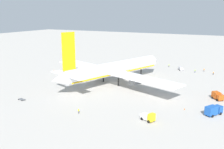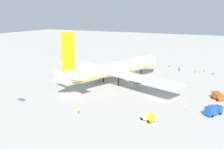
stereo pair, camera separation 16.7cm
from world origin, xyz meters
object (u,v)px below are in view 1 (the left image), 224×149
at_px(ground_worker_1, 204,70).
at_px(airliner, 113,69).
at_px(service_truck_1, 217,96).
at_px(ground_worker_3, 79,111).
at_px(baggage_cart_0, 22,99).
at_px(ground_worker_4, 213,73).
at_px(traffic_cone_1, 185,109).
at_px(ground_worker_2, 169,65).
at_px(service_truck_0, 148,117).
at_px(service_van, 181,69).
at_px(service_truck_2, 213,110).
at_px(traffic_cone_0, 54,70).
at_px(ground_worker_0, 195,71).

bearing_deg(ground_worker_1, airliner, 142.67).
xyz_separation_m(airliner, service_truck_1, (-2.70, -47.11, -5.27)).
distance_m(service_truck_1, ground_worker_3, 54.09).
relative_size(baggage_cart_0, ground_worker_1, 2.04).
bearing_deg(airliner, ground_worker_1, -37.33).
relative_size(ground_worker_4, traffic_cone_1, 3.09).
bearing_deg(ground_worker_2, traffic_cone_1, -160.73).
distance_m(ground_worker_1, traffic_cone_1, 65.79).
bearing_deg(ground_worker_2, service_truck_0, -169.12).
relative_size(ground_worker_3, ground_worker_4, 1.01).
height_order(service_van, traffic_cone_1, service_van).
height_order(service_truck_1, traffic_cone_1, service_truck_1).
xyz_separation_m(service_truck_1, ground_worker_4, (43.41, 6.25, -0.70)).
xyz_separation_m(service_van, ground_worker_2, (6.94, 8.80, -0.19)).
xyz_separation_m(service_truck_1, service_truck_2, (-17.30, -0.43, 0.18)).
bearing_deg(airliner, service_truck_0, -138.81).
bearing_deg(service_truck_2, service_truck_0, 129.19).
xyz_separation_m(airliner, ground_worker_4, (40.70, -40.87, -5.97)).
relative_size(baggage_cart_0, traffic_cone_0, 6.59).
relative_size(service_truck_0, baggage_cart_0, 1.39).
bearing_deg(traffic_cone_0, service_truck_0, -120.48).
bearing_deg(service_truck_2, traffic_cone_0, 72.40).
bearing_deg(ground_worker_2, ground_worker_4, -109.40).
bearing_deg(ground_worker_4, baggage_cart_0, 142.21).
distance_m(service_truck_0, ground_worker_3, 23.33).
distance_m(service_truck_2, ground_worker_0, 63.25).
relative_size(service_truck_0, traffic_cone_0, 9.19).
xyz_separation_m(service_van, ground_worker_4, (-2.60, -18.31, -0.17)).
height_order(service_van, ground_worker_0, service_van).
xyz_separation_m(service_truck_0, ground_worker_1, (80.51, -5.22, -0.44)).
bearing_deg(service_truck_0, ground_worker_2, 10.88).
relative_size(service_truck_0, service_van, 1.10).
xyz_separation_m(baggage_cart_0, traffic_cone_0, (46.80, 23.00, 0.01)).
xyz_separation_m(service_truck_1, ground_worker_1, (48.92, 11.87, -0.66)).
height_order(service_truck_0, service_truck_2, service_truck_2).
xyz_separation_m(ground_worker_2, traffic_cone_1, (-69.75, -24.38, -0.56)).
bearing_deg(ground_worker_0, ground_worker_3, 163.43).
xyz_separation_m(service_truck_2, ground_worker_3, (-19.21, 40.33, -0.88)).
height_order(service_truck_1, service_truck_2, service_truck_2).
relative_size(ground_worker_0, ground_worker_2, 1.08).
bearing_deg(service_van, airliner, 152.48).
height_order(service_truck_0, traffic_cone_0, service_truck_0).
bearing_deg(traffic_cone_0, service_van, -62.29).
height_order(ground_worker_0, traffic_cone_1, ground_worker_0).
relative_size(service_truck_2, ground_worker_4, 3.99).
height_order(ground_worker_2, ground_worker_4, ground_worker_4).
bearing_deg(baggage_cart_0, service_truck_1, -62.31).
height_order(service_truck_0, ground_worker_2, service_truck_0).
xyz_separation_m(ground_worker_4, traffic_cone_0, (-31.92, 84.04, -0.59)).
bearing_deg(baggage_cart_0, ground_worker_1, -33.34).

